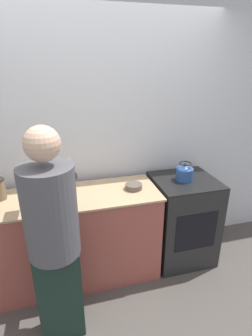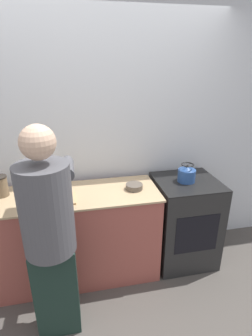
{
  "view_description": "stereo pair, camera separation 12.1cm",
  "coord_description": "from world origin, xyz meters",
  "px_view_note": "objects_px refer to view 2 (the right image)",
  "views": [
    {
      "loc": [
        -0.38,
        -1.86,
        2.01
      ],
      "look_at": [
        0.17,
        0.2,
        1.16
      ],
      "focal_mm": 28.0,
      "sensor_mm": 36.0,
      "label": 1
    },
    {
      "loc": [
        -0.26,
        -1.89,
        2.01
      ],
      "look_at": [
        0.17,
        0.2,
        1.16
      ],
      "focal_mm": 28.0,
      "sensor_mm": 36.0,
      "label": 2
    }
  ],
  "objects_px": {
    "cutting_board": "(56,200)",
    "bowl_prep": "(134,187)",
    "oven": "(184,221)",
    "canister_jar": "(0,186)",
    "kettle": "(187,174)",
    "knife": "(52,197)",
    "person": "(50,232)"
  },
  "relations": [
    {
      "from": "oven",
      "to": "canister_jar",
      "type": "xyz_separation_m",
      "value": [
        -1.74,
        0.08,
        0.54
      ]
    },
    {
      "from": "person",
      "to": "cutting_board",
      "type": "relative_size",
      "value": 4.89
    },
    {
      "from": "bowl_prep",
      "to": "canister_jar",
      "type": "bearing_deg",
      "value": 174.55
    },
    {
      "from": "person",
      "to": "oven",
      "type": "bearing_deg",
      "value": 23.83
    },
    {
      "from": "cutting_board",
      "to": "kettle",
      "type": "xyz_separation_m",
      "value": [
        1.25,
        0.1,
        0.09
      ]
    },
    {
      "from": "oven",
      "to": "person",
      "type": "height_order",
      "value": "person"
    },
    {
      "from": "oven",
      "to": "bowl_prep",
      "type": "height_order",
      "value": "bowl_prep"
    },
    {
      "from": "knife",
      "to": "person",
      "type": "bearing_deg",
      "value": -66.25
    },
    {
      "from": "kettle",
      "to": "knife",
      "type": "bearing_deg",
      "value": -176.64
    },
    {
      "from": "oven",
      "to": "person",
      "type": "distance_m",
      "value": 1.48
    },
    {
      "from": "oven",
      "to": "knife",
      "type": "bearing_deg",
      "value": -176.48
    },
    {
      "from": "person",
      "to": "bowl_prep",
      "type": "xyz_separation_m",
      "value": [
        0.74,
        0.54,
        0.03
      ]
    },
    {
      "from": "oven",
      "to": "canister_jar",
      "type": "relative_size",
      "value": 4.92
    },
    {
      "from": "cutting_board",
      "to": "bowl_prep",
      "type": "relative_size",
      "value": 2.15
    },
    {
      "from": "cutting_board",
      "to": "bowl_prep",
      "type": "bearing_deg",
      "value": 6.24
    },
    {
      "from": "knife",
      "to": "canister_jar",
      "type": "xyz_separation_m",
      "value": [
        -0.45,
        0.16,
        0.07
      ]
    },
    {
      "from": "person",
      "to": "canister_jar",
      "type": "distance_m",
      "value": 0.8
    },
    {
      "from": "oven",
      "to": "cutting_board",
      "type": "xyz_separation_m",
      "value": [
        -1.27,
        -0.11,
        0.45
      ]
    },
    {
      "from": "person",
      "to": "canister_jar",
      "type": "xyz_separation_m",
      "value": [
        -0.45,
        0.66,
        0.1
      ]
    },
    {
      "from": "knife",
      "to": "canister_jar",
      "type": "distance_m",
      "value": 0.48
    },
    {
      "from": "kettle",
      "to": "bowl_prep",
      "type": "distance_m",
      "value": 0.54
    },
    {
      "from": "person",
      "to": "cutting_board",
      "type": "height_order",
      "value": "person"
    },
    {
      "from": "canister_jar",
      "to": "oven",
      "type": "bearing_deg",
      "value": -2.73
    },
    {
      "from": "cutting_board",
      "to": "kettle",
      "type": "height_order",
      "value": "kettle"
    },
    {
      "from": "person",
      "to": "bowl_prep",
      "type": "height_order",
      "value": "person"
    },
    {
      "from": "cutting_board",
      "to": "canister_jar",
      "type": "bearing_deg",
      "value": 157.96
    },
    {
      "from": "kettle",
      "to": "canister_jar",
      "type": "xyz_separation_m",
      "value": [
        -1.73,
        0.09,
        -0.0
      ]
    },
    {
      "from": "cutting_board",
      "to": "bowl_prep",
      "type": "height_order",
      "value": "bowl_prep"
    },
    {
      "from": "oven",
      "to": "cutting_board",
      "type": "distance_m",
      "value": 1.35
    },
    {
      "from": "kettle",
      "to": "canister_jar",
      "type": "relative_size",
      "value": 0.97
    },
    {
      "from": "kettle",
      "to": "oven",
      "type": "bearing_deg",
      "value": 13.44
    },
    {
      "from": "person",
      "to": "kettle",
      "type": "xyz_separation_m",
      "value": [
        1.28,
        0.57,
        0.1
      ]
    }
  ]
}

